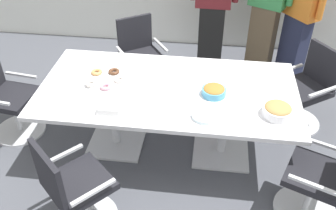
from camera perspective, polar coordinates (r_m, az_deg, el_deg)
name	(u,v)px	position (r m, az deg, el deg)	size (l,w,h in m)	color
ground_plane	(168,147)	(3.95, 0.00, -6.44)	(10.00, 10.00, 0.01)	#4C4F56
conference_table	(168,99)	(3.55, 0.00, 0.97)	(2.40, 1.20, 0.75)	silver
office_chair_0	(74,191)	(3.10, -14.16, -12.67)	(0.76, 0.76, 0.91)	silver
office_chair_1	(322,182)	(3.31, 22.49, -10.80)	(0.71, 0.71, 0.91)	silver
office_chair_2	(306,92)	(4.28, 20.31, 1.88)	(0.75, 0.75, 0.91)	silver
office_chair_3	(141,60)	(4.61, -4.18, 6.88)	(0.75, 0.75, 0.91)	silver
office_chair_4	(7,100)	(4.24, -23.36, 0.64)	(0.61, 0.61, 0.91)	silver
person_standing_2	(302,10)	(4.96, 19.75, 13.48)	(0.44, 0.54, 1.73)	#232842
snack_bowl_pretzels	(214,91)	(3.38, 7.04, 2.20)	(0.22, 0.22, 0.09)	#4C9EC6
snack_bowl_cookies	(278,110)	(3.24, 16.42, -0.75)	(0.25, 0.25, 0.11)	white
donut_platter	(105,79)	(3.61, -9.61, 3.90)	(0.39, 0.38, 0.04)	white
plate_stack	(205,116)	(3.13, 5.61, -1.63)	(0.22, 0.22, 0.03)	white
napkin_pile	(110,106)	(3.23, -8.81, -0.23)	(0.19, 0.19, 0.06)	white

